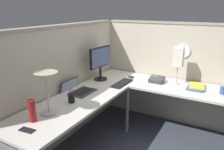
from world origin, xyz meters
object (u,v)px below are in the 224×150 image
at_px(pen_cup, 71,98).
at_px(thermos_flask, 32,111).
at_px(desk_lamp_dome, 46,80).
at_px(desk_lamp_paper, 179,58).
at_px(book_stack, 196,87).
at_px(keyboard, 122,83).
at_px(office_phone, 157,80).
at_px(cell_phone, 27,130).
at_px(monitor, 100,61).
at_px(laptop, 77,89).
at_px(computer_mouse, 131,77).
at_px(coffee_mug, 223,91).
at_px(wall_clock, 183,51).

distance_m(pen_cup, thermos_flask, 0.53).
height_order(desk_lamp_dome, desk_lamp_paper, desk_lamp_paper).
xyz_separation_m(thermos_flask, book_stack, (1.72, -1.23, -0.09)).
distance_m(keyboard, pen_cup, 0.89).
distance_m(office_phone, desk_lamp_paper, 0.44).
bearing_deg(book_stack, desk_lamp_paper, 83.45).
bearing_deg(desk_lamp_dome, cell_phone, -168.22).
bearing_deg(desk_lamp_dome, monitor, 5.87).
height_order(monitor, cell_phone, monitor).
bearing_deg(keyboard, laptop, 145.79).
xyz_separation_m(keyboard, computer_mouse, (0.32, 0.00, 0.01)).
height_order(monitor, coffee_mug, monitor).
bearing_deg(office_phone, monitor, 110.76).
bearing_deg(book_stack, cell_phone, 148.53).
relative_size(keyboard, computer_mouse, 4.13).
xyz_separation_m(laptop, cell_phone, (-0.99, -0.21, -0.02)).
distance_m(cell_phone, thermos_flask, 0.20).
bearing_deg(computer_mouse, coffee_mug, -91.61).
bearing_deg(desk_lamp_dome, desk_lamp_paper, -31.20).
bearing_deg(book_stack, office_phone, 91.08).
relative_size(keyboard, desk_lamp_dome, 0.97).
bearing_deg(coffee_mug, wall_clock, 59.54).
relative_size(coffee_mug, wall_clock, 0.44).
height_order(pen_cup, coffee_mug, pen_cup).
xyz_separation_m(monitor, pen_cup, (-0.88, -0.15, -0.24)).
bearing_deg(thermos_flask, cell_phone, -150.01).
relative_size(cell_phone, thermos_flask, 0.65).
distance_m(desk_lamp_dome, desk_lamp_paper, 1.81).
distance_m(keyboard, desk_lamp_paper, 0.86).
height_order(keyboard, desk_lamp_dome, desk_lamp_dome).
bearing_deg(desk_lamp_dome, computer_mouse, -9.42).
bearing_deg(monitor, book_stack, -76.95).
distance_m(monitor, desk_lamp_dome, 1.22).
relative_size(computer_mouse, wall_clock, 0.47).
height_order(computer_mouse, wall_clock, wall_clock).
distance_m(monitor, desk_lamp_paper, 1.12).
bearing_deg(desk_lamp_dome, pen_cup, -5.34).
xyz_separation_m(cell_phone, book_stack, (1.87, -1.14, 0.02)).
xyz_separation_m(laptop, wall_clock, (1.18, -1.07, 0.42)).
height_order(computer_mouse, cell_phone, computer_mouse).
bearing_deg(coffee_mug, book_stack, 81.07).
distance_m(pen_cup, book_stack, 1.68).
relative_size(book_stack, coffee_mug, 3.09).
height_order(cell_phone, wall_clock, wall_clock).
bearing_deg(laptop, book_stack, -57.02).
bearing_deg(desk_lamp_paper, book_stack, -96.55).
xyz_separation_m(computer_mouse, desk_lamp_paper, (0.05, -0.69, 0.37)).
bearing_deg(monitor, cell_phone, -172.79).
relative_size(desk_lamp_dome, wall_clock, 2.02).
distance_m(book_stack, wall_clock, 0.59).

